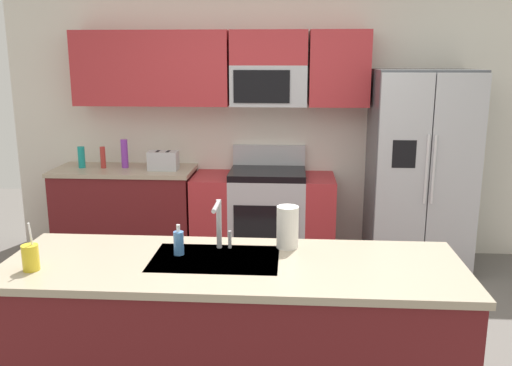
# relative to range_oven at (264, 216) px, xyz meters

# --- Properties ---
(ground_plane) EXTENTS (9.00, 9.00, 0.00)m
(ground_plane) POSITION_rel_range_oven_xyz_m (0.02, -1.80, -0.44)
(ground_plane) COLOR #66605B
(ground_plane) RESTS_ON ground
(kitchen_wall_unit) EXTENTS (5.20, 0.43, 2.60)m
(kitchen_wall_unit) POSITION_rel_range_oven_xyz_m (-0.12, 0.28, 1.03)
(kitchen_wall_unit) COLOR silver
(kitchen_wall_unit) RESTS_ON ground
(back_counter) EXTENTS (1.35, 0.63, 0.90)m
(back_counter) POSITION_rel_range_oven_xyz_m (-1.36, -0.00, 0.01)
(back_counter) COLOR maroon
(back_counter) RESTS_ON ground
(range_oven) EXTENTS (1.36, 0.61, 1.10)m
(range_oven) POSITION_rel_range_oven_xyz_m (0.00, 0.00, 0.00)
(range_oven) COLOR #B7BABF
(range_oven) RESTS_ON ground
(refrigerator) EXTENTS (0.90, 0.76, 1.85)m
(refrigerator) POSITION_rel_range_oven_xyz_m (1.45, -0.07, 0.48)
(refrigerator) COLOR #4C4F54
(refrigerator) RESTS_ON ground
(island_counter) EXTENTS (2.42, 0.81, 0.90)m
(island_counter) POSITION_rel_range_oven_xyz_m (-0.04, -2.41, 0.01)
(island_counter) COLOR maroon
(island_counter) RESTS_ON ground
(toaster) EXTENTS (0.28, 0.16, 0.18)m
(toaster) POSITION_rel_range_oven_xyz_m (-0.96, -0.05, 0.55)
(toaster) COLOR #B7BABF
(toaster) RESTS_ON back_counter
(pepper_mill) EXTENTS (0.05, 0.05, 0.21)m
(pepper_mill) POSITION_rel_range_oven_xyz_m (-1.57, -0.00, 0.56)
(pepper_mill) COLOR #B2332D
(pepper_mill) RESTS_ON back_counter
(bottle_teal) EXTENTS (0.07, 0.07, 0.21)m
(bottle_teal) POSITION_rel_range_oven_xyz_m (-1.78, -0.00, 0.56)
(bottle_teal) COLOR teal
(bottle_teal) RESTS_ON back_counter
(bottle_purple) EXTENTS (0.07, 0.07, 0.28)m
(bottle_purple) POSITION_rel_range_oven_xyz_m (-1.36, 0.03, 0.60)
(bottle_purple) COLOR purple
(bottle_purple) RESTS_ON back_counter
(sink_faucet) EXTENTS (0.09, 0.21, 0.28)m
(sink_faucet) POSITION_rel_range_oven_xyz_m (-0.13, -2.22, 0.62)
(sink_faucet) COLOR #B7BABF
(sink_faucet) RESTS_ON island_counter
(drink_cup_yellow) EXTENTS (0.08, 0.08, 0.25)m
(drink_cup_yellow) POSITION_rel_range_oven_xyz_m (-1.04, -2.59, 0.53)
(drink_cup_yellow) COLOR yellow
(drink_cup_yellow) RESTS_ON island_counter
(soap_dispenser) EXTENTS (0.06, 0.06, 0.17)m
(soap_dispenser) POSITION_rel_range_oven_xyz_m (-0.34, -2.32, 0.53)
(soap_dispenser) COLOR #4C8CD8
(soap_dispenser) RESTS_ON island_counter
(paper_towel_roll) EXTENTS (0.12, 0.12, 0.24)m
(paper_towel_roll) POSITION_rel_range_oven_xyz_m (0.25, -2.16, 0.58)
(paper_towel_roll) COLOR white
(paper_towel_roll) RESTS_ON island_counter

